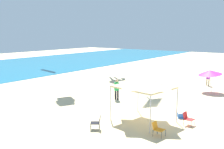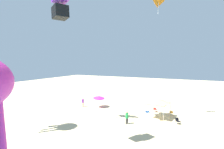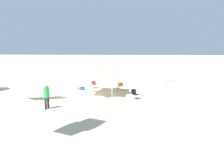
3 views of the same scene
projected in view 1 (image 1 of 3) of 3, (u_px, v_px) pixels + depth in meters
The scene contains 9 objects.
ground at pixel (171, 113), 19.18m from camera, with size 120.00×120.00×0.10m, color beige.
canopy_tent at pixel (144, 83), 16.86m from camera, with size 3.40×3.82×2.93m.
beach_umbrella at pixel (210, 72), 25.32m from camera, with size 2.29×2.26×2.39m.
folding_chair_near_cooler at pixel (157, 128), 14.64m from camera, with size 0.55×0.64×0.82m.
folding_chair_right_of_tent at pixel (188, 118), 16.41m from camera, with size 0.59×0.67×0.82m.
folding_chair_left_of_tent at pixel (97, 122), 15.68m from camera, with size 0.79×0.81×0.82m.
cooler_box at pixel (181, 115), 17.88m from camera, with size 0.74×0.67×0.40m.
person_watching_sky at pixel (117, 88), 22.53m from camera, with size 0.43×0.47×1.81m.
person_by_tent at pixel (208, 77), 28.48m from camera, with size 0.40×0.42×1.67m.
Camera 1 is at (-17.48, -7.43, 5.81)m, focal length 41.64 mm.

